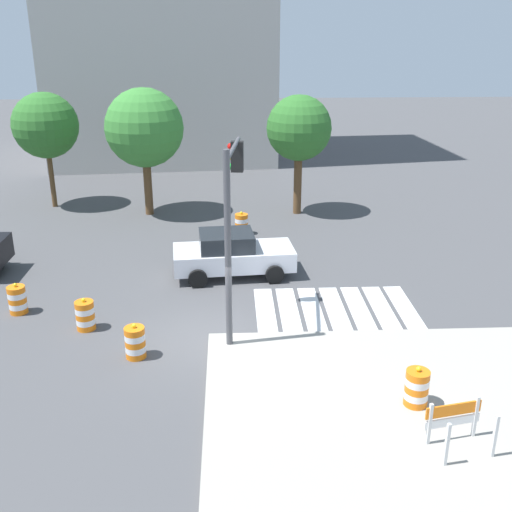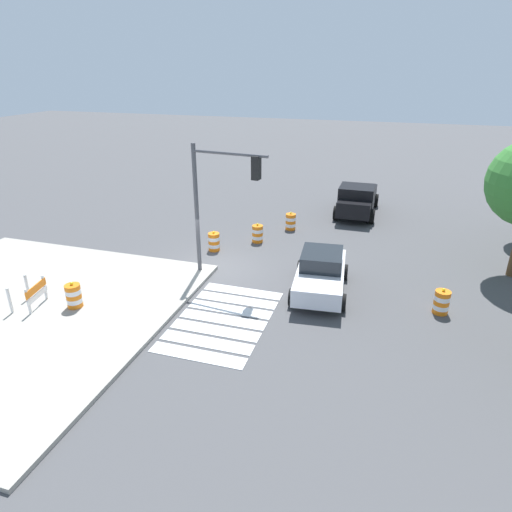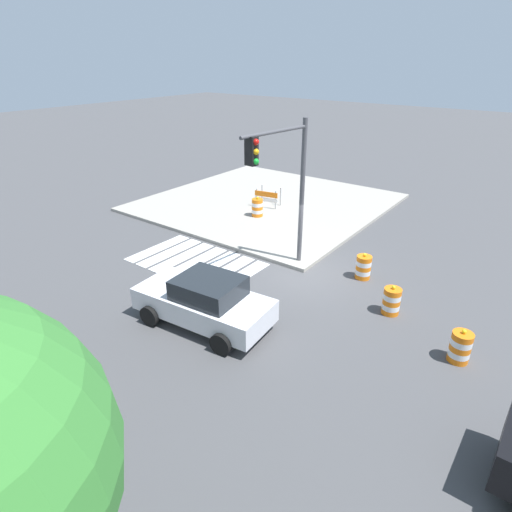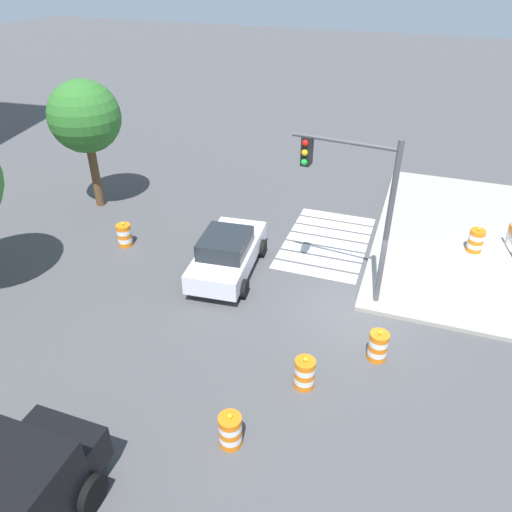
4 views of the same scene
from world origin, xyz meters
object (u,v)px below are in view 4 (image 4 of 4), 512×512
traffic_barrel_near_corner (305,373)px  traffic_barrel_median_near (378,346)px  traffic_barrel_crosswalk_end (230,430)px  traffic_barrel_median_far (124,235)px  traffic_barrel_on_sidewalk (476,240)px  sports_car (227,253)px  traffic_light_pole (354,190)px  street_tree_streetside_mid (85,117)px

traffic_barrel_near_corner → traffic_barrel_median_near: (1.72, -1.72, 0.00)m
traffic_barrel_crosswalk_end → traffic_barrel_median_far: bearing=45.6°
traffic_barrel_near_corner → traffic_barrel_on_sidewalk: 9.76m
sports_car → traffic_barrel_median_far: sports_car is taller
traffic_light_pole → street_tree_streetside_mid: 12.23m
street_tree_streetside_mid → traffic_barrel_crosswalk_end: bearing=-133.8°
traffic_light_pole → sports_car: bearing=89.9°
traffic_barrel_median_near → traffic_light_pole: traffic_light_pole is taller
traffic_barrel_crosswalk_end → street_tree_streetside_mid: 14.84m
traffic_barrel_on_sidewalk → street_tree_streetside_mid: street_tree_streetside_mid is taller
traffic_barrel_near_corner → traffic_barrel_median_near: same height
traffic_barrel_crosswalk_end → traffic_barrel_on_sidewalk: bearing=-27.2°
traffic_barrel_near_corner → street_tree_streetside_mid: (7.60, 11.59, 3.58)m
traffic_barrel_on_sidewalk → street_tree_streetside_mid: size_ratio=0.18×
sports_car → traffic_barrel_median_near: 6.34m
traffic_barrel_crosswalk_end → traffic_light_pole: 7.74m
traffic_barrel_crosswalk_end → sports_car: bearing=22.5°
traffic_barrel_on_sidewalk → traffic_barrel_near_corner: bearing=152.7°
street_tree_streetside_mid → traffic_barrel_on_sidewalk: bearing=-86.2°
traffic_barrel_median_near → traffic_barrel_on_sidewalk: bearing=-21.6°
sports_car → traffic_barrel_near_corner: bearing=-137.8°
sports_car → traffic_barrel_near_corner: size_ratio=4.36×
sports_car → traffic_barrel_median_near: size_ratio=4.36×
traffic_barrel_median_far → sports_car: bearing=-95.5°
traffic_barrel_median_near → traffic_barrel_on_sidewalk: 7.48m
traffic_barrel_on_sidewalk → traffic_barrel_crosswalk_end: bearing=152.8°
traffic_barrel_near_corner → traffic_light_pole: bearing=-2.8°
traffic_barrel_median_far → traffic_light_pole: traffic_light_pole is taller
sports_car → street_tree_streetside_mid: bearing=67.2°
traffic_barrel_on_sidewalk → sports_car: bearing=116.7°
traffic_light_pole → street_tree_streetside_mid: bearing=74.9°
sports_car → traffic_barrel_median_far: (0.44, 4.57, -0.36)m
traffic_barrel_crosswalk_end → traffic_barrel_on_sidewalk: size_ratio=1.00×
traffic_barrel_on_sidewalk → traffic_barrel_median_near: bearing=158.4°
traffic_barrel_crosswalk_end → street_tree_streetside_mid: street_tree_streetside_mid is taller
traffic_light_pole → traffic_barrel_near_corner: bearing=177.2°
traffic_barrel_crosswalk_end → traffic_barrel_on_sidewalk: 12.42m
traffic_barrel_near_corner → traffic_barrel_median_near: 2.43m
sports_car → traffic_light_pole: (-0.01, -4.22, 3.10)m
traffic_barrel_crosswalk_end → street_tree_streetside_mid: bearing=46.2°
sports_car → traffic_light_pole: size_ratio=0.81×
traffic_barrel_near_corner → street_tree_streetside_mid: bearing=56.7°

